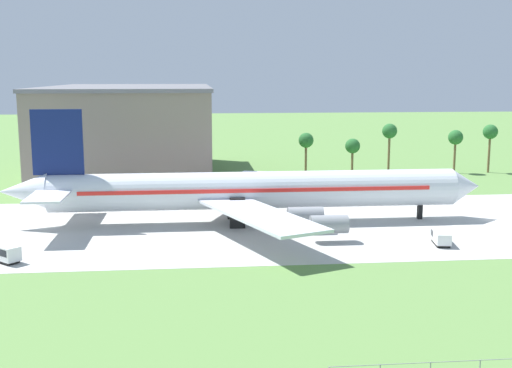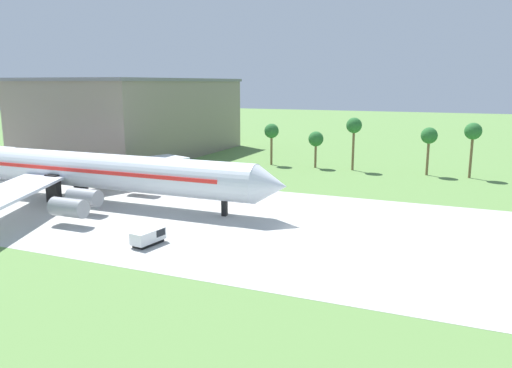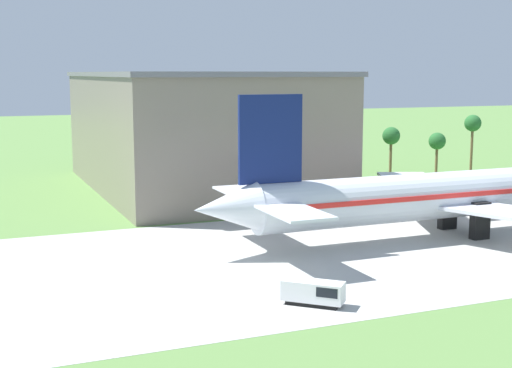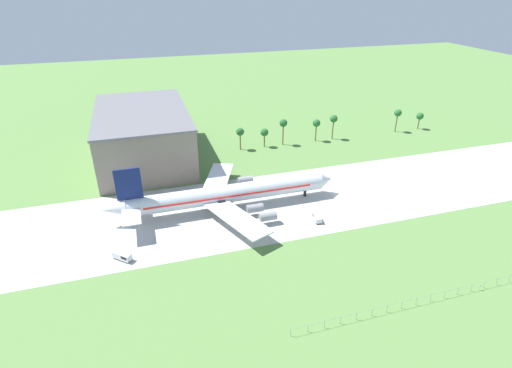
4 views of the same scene
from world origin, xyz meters
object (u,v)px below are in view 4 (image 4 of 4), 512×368
at_px(no_stopping_sign, 480,287).
at_px(terminal_building, 144,135).
at_px(baggage_tug, 122,256).
at_px(fuel_truck, 317,218).
at_px(jet_airliner, 225,194).

bearing_deg(no_stopping_sign, terminal_building, 124.62).
bearing_deg(baggage_tug, fuel_truck, 2.60).
xyz_separation_m(jet_airliner, fuel_truck, (26.27, -16.11, -4.33)).
distance_m(baggage_tug, no_stopping_sign, 93.56).
bearing_deg(terminal_building, jet_airliner, -65.55).
height_order(baggage_tug, no_stopping_sign, baggage_tug).
bearing_deg(baggage_tug, terminal_building, 81.49).
xyz_separation_m(jet_airliner, no_stopping_sign, (51.67, -57.47, -4.35)).
bearing_deg(fuel_truck, terminal_building, 126.41).
xyz_separation_m(jet_airliner, terminal_building, (-23.11, 50.84, 5.28)).
xyz_separation_m(jet_airliner, baggage_tug, (-33.54, -18.83, -4.16)).
bearing_deg(terminal_building, no_stopping_sign, -55.38).
height_order(jet_airliner, fuel_truck, jet_airliner).
bearing_deg(jet_airliner, no_stopping_sign, -48.04).
bearing_deg(jet_airliner, terminal_building, 114.45).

